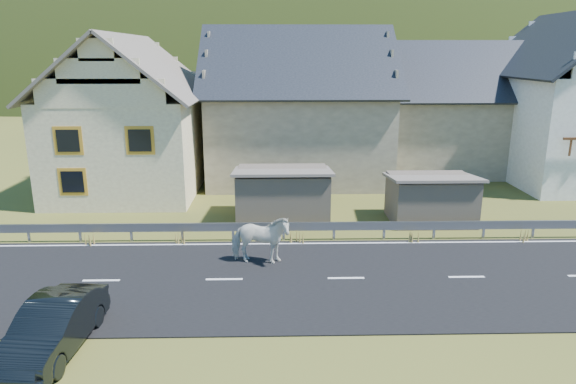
{
  "coord_description": "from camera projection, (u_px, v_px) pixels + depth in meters",
  "views": [
    {
      "loc": [
        -2.27,
        -15.48,
        7.2
      ],
      "look_at": [
        -1.83,
        3.35,
        2.08
      ],
      "focal_mm": 32.0,
      "sensor_mm": 36.0,
      "label": 1
    }
  ],
  "objects": [
    {
      "name": "car",
      "position": [
        53.0,
        327.0,
        12.67
      ],
      "size": [
        1.59,
        4.0,
        1.29
      ],
      "primitive_type": "imported",
      "rotation": [
        0.0,
        0.0,
        -0.06
      ],
      "color": "black",
      "rests_on": "ground"
    },
    {
      "name": "mountain",
      "position": [
        295.0,
        127.0,
        195.88
      ],
      "size": [
        440.0,
        280.0,
        260.0
      ],
      "primitive_type": "ellipsoid",
      "color": "#1D310D",
      "rests_on": "ground"
    },
    {
      "name": "conifer_patch",
      "position": [
        51.0,
        58.0,
        120.2
      ],
      "size": [
        76.0,
        50.0,
        28.0
      ],
      "primitive_type": "ellipsoid",
      "color": "black",
      "rests_on": "ground"
    },
    {
      "name": "house_stone_b",
      "position": [
        454.0,
        101.0,
        32.36
      ],
      "size": [
        9.8,
        8.8,
        8.1
      ],
      "color": "tan",
      "rests_on": "ground"
    },
    {
      "name": "horse",
      "position": [
        260.0,
        239.0,
        17.84
      ],
      "size": [
        1.14,
        2.17,
        1.77
      ],
      "primitive_type": "imported",
      "rotation": [
        0.0,
        0.0,
        1.48
      ],
      "color": "silver",
      "rests_on": "road"
    },
    {
      "name": "ground",
      "position": [
        346.0,
        279.0,
        16.87
      ],
      "size": [
        160.0,
        160.0,
        0.0
      ],
      "primitive_type": "plane",
      "color": "#3B3E19",
      "rests_on": "ground"
    },
    {
      "name": "shed_right",
      "position": [
        431.0,
        199.0,
        22.5
      ],
      "size": [
        3.8,
        2.9,
        2.2
      ],
      "primitive_type": "cube",
      "color": "brown",
      "rests_on": "ground"
    },
    {
      "name": "lane_markings",
      "position": [
        346.0,
        278.0,
        16.86
      ],
      "size": [
        60.0,
        6.6,
        0.01
      ],
      "primitive_type": "cube",
      "color": "silver",
      "rests_on": "road"
    },
    {
      "name": "guardrail",
      "position": [
        334.0,
        227.0,
        20.27
      ],
      "size": [
        28.1,
        0.09,
        0.75
      ],
      "color": "#93969B",
      "rests_on": "ground"
    },
    {
      "name": "road",
      "position": [
        346.0,
        279.0,
        16.87
      ],
      "size": [
        60.0,
        7.0,
        0.04
      ],
      "primitive_type": "cube",
      "color": "black",
      "rests_on": "ground"
    },
    {
      "name": "house_stone_a",
      "position": [
        298.0,
        98.0,
        30.1
      ],
      "size": [
        10.8,
        9.8,
        8.9
      ],
      "color": "tan",
      "rests_on": "ground"
    },
    {
      "name": "shed_left",
      "position": [
        283.0,
        195.0,
        22.81
      ],
      "size": [
        4.3,
        3.3,
        2.4
      ],
      "primitive_type": "cube",
      "color": "brown",
      "rests_on": "ground"
    },
    {
      "name": "house_cream",
      "position": [
        130.0,
        109.0,
        27.08
      ],
      "size": [
        7.8,
        9.8,
        8.3
      ],
      "color": "#FEF1BB",
      "rests_on": "ground"
    }
  ]
}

